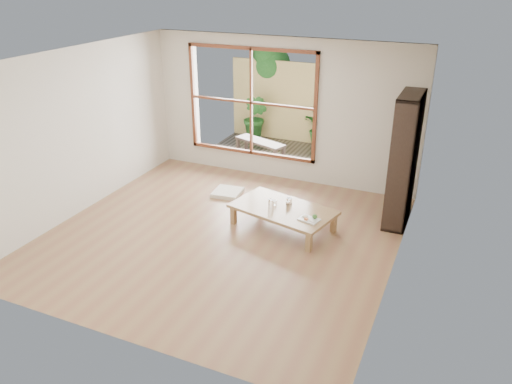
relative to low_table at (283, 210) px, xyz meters
The scene contains 15 objects.
ground 0.99m from the low_table, 142.26° to the right, with size 5.00×5.00×0.00m, color #95724A.
low_table is the anchor object (origin of this frame).
floor_cushion 1.56m from the low_table, 150.34° to the left, with size 0.47×0.47×0.07m, color silver.
bookshelf 1.97m from the low_table, 31.15° to the left, with size 0.33×0.91×2.03m, color #2D2019.
glass_tall 0.22m from the low_table, 152.30° to the right, with size 0.08×0.08×0.15m, color silver.
glass_mid 0.12m from the low_table, 50.30° to the left, with size 0.06×0.06×0.09m, color silver.
glass_short 0.19m from the low_table, 76.69° to the left, with size 0.08×0.08×0.10m, color silver.
glass_small 0.18m from the low_table, 161.83° to the left, with size 0.06×0.06×0.07m, color silver.
food_tray 0.55m from the low_table, 23.21° to the right, with size 0.33×0.27×0.09m.
deck 3.29m from the low_table, 114.28° to the left, with size 2.80×2.00×0.05m, color #3E372D.
garden_bench 3.06m from the low_table, 119.67° to the left, with size 1.18×0.70×0.36m.
bamboo_fence 4.25m from the low_table, 108.67° to the left, with size 2.80×0.06×1.80m, color #D9BC6F.
shrub_right 3.80m from the low_table, 97.55° to the left, with size 0.79×0.68×0.87m, color #276224.
shrub_left 4.22m from the low_table, 119.32° to the left, with size 0.58×0.47×1.06m, color #276224.
garden_tree 4.92m from the low_table, 115.28° to the left, with size 1.04×0.85×2.22m.
Camera 1 is at (3.09, -5.82, 3.70)m, focal length 35.00 mm.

